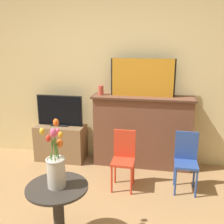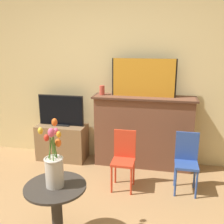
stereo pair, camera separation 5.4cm
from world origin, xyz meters
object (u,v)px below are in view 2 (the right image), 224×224
Objects in this scene: tv_monitor at (61,111)px; painting at (144,78)px; vase_tulips at (54,166)px; chair_blue at (186,159)px; chair_red at (124,156)px.

painting is at bearing 1.93° from tv_monitor.
tv_monitor is 1.81m from vase_tulips.
tv_monitor is 0.96× the size of chair_blue.
painting is at bearing 77.12° from chair_red.
chair_red is at bearing 68.58° from vase_tulips.
painting is at bearing 135.04° from chair_blue.
tv_monitor reaches higher than chair_blue.
chair_red is at bearing -102.88° from painting.
vase_tulips reaches higher than chair_red.
tv_monitor is at bearing 149.37° from chair_red.
vase_tulips is at bearing -108.22° from painting.
vase_tulips is (-0.57, -1.73, -0.53)m from painting.
painting reaches higher than chair_blue.
tv_monitor is at bearing -178.07° from painting.
tv_monitor is 1.91m from chair_blue.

